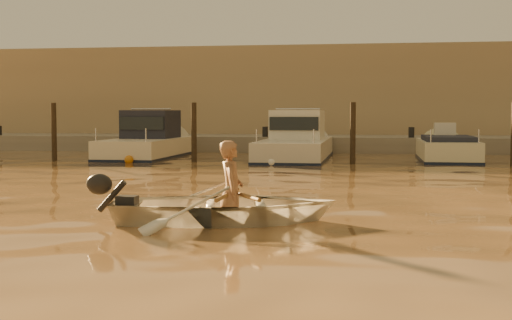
% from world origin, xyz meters
% --- Properties ---
extents(ground_plane, '(160.00, 160.00, 0.00)m').
position_xyz_m(ground_plane, '(0.00, 0.00, 0.00)').
color(ground_plane, brown).
rests_on(ground_plane, ground).
extents(dinghy, '(3.88, 3.14, 0.71)m').
position_xyz_m(dinghy, '(-1.82, 1.11, 0.24)').
color(dinghy, silver).
rests_on(dinghy, ground_plane).
extents(person, '(0.48, 0.63, 1.55)m').
position_xyz_m(person, '(-1.72, 1.13, 0.47)').
color(person, '#926449').
rests_on(person, dinghy).
extents(outboard_motor, '(0.97, 0.59, 0.70)m').
position_xyz_m(outboard_motor, '(-3.28, 0.78, 0.28)').
color(outboard_motor, black).
rests_on(outboard_motor, dinghy).
extents(oar_port, '(0.93, 1.94, 0.13)m').
position_xyz_m(oar_port, '(-1.57, 1.16, 0.42)').
color(oar_port, olive).
rests_on(oar_port, dinghy).
extents(oar_starboard, '(0.15, 2.10, 0.13)m').
position_xyz_m(oar_starboard, '(-1.77, 1.12, 0.42)').
color(oar_starboard, brown).
rests_on(oar_starboard, dinghy).
extents(moored_boat_1, '(2.19, 6.53, 1.75)m').
position_xyz_m(moored_boat_1, '(-7.88, 16.00, 0.62)').
color(moored_boat_1, '#EDDFC6').
rests_on(moored_boat_1, ground_plane).
extents(moored_boat_2, '(2.27, 7.60, 1.75)m').
position_xyz_m(moored_boat_2, '(-2.29, 16.00, 0.62)').
color(moored_boat_2, beige).
rests_on(moored_boat_2, ground_plane).
extents(moored_boat_3, '(1.85, 5.42, 0.95)m').
position_xyz_m(moored_boat_3, '(3.00, 16.00, 0.22)').
color(moored_boat_3, beige).
rests_on(moored_boat_3, ground_plane).
extents(piling_0, '(0.18, 0.18, 2.20)m').
position_xyz_m(piling_0, '(-10.50, 13.80, 0.90)').
color(piling_0, '#2D2319').
rests_on(piling_0, ground_plane).
extents(piling_1, '(0.18, 0.18, 2.20)m').
position_xyz_m(piling_1, '(-5.50, 13.80, 0.90)').
color(piling_1, '#2D2319').
rests_on(piling_1, ground_plane).
extents(piling_2, '(0.18, 0.18, 2.20)m').
position_xyz_m(piling_2, '(-0.20, 13.80, 0.90)').
color(piling_2, '#2D2319').
rests_on(piling_2, ground_plane).
extents(fender_b, '(0.30, 0.30, 0.30)m').
position_xyz_m(fender_b, '(-7.54, 13.07, 0.10)').
color(fender_b, '#C77417').
rests_on(fender_b, ground_plane).
extents(fender_c, '(0.30, 0.30, 0.30)m').
position_xyz_m(fender_c, '(-2.70, 12.70, 0.10)').
color(fender_c, white).
rests_on(fender_c, ground_plane).
extents(fender_d, '(0.30, 0.30, 0.30)m').
position_xyz_m(fender_d, '(2.55, 13.84, 0.10)').
color(fender_d, '#C43C17').
rests_on(fender_d, ground_plane).
extents(quay, '(52.00, 4.00, 1.00)m').
position_xyz_m(quay, '(0.00, 21.50, 0.15)').
color(quay, gray).
rests_on(quay, ground_plane).
extents(waterfront_building, '(46.00, 7.00, 4.80)m').
position_xyz_m(waterfront_building, '(0.00, 27.00, 2.40)').
color(waterfront_building, '#9E8466').
rests_on(waterfront_building, quay).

